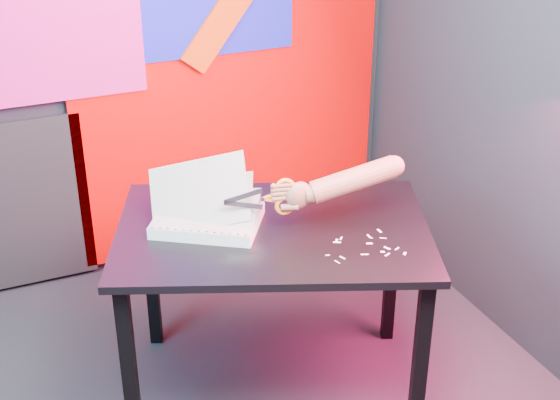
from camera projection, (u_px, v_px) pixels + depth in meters
name	position (u px, v px, depth m)	size (l,w,h in m)	color
room	(189.00, 117.00, 2.24)	(3.01, 3.01, 2.71)	black
backdrop	(111.00, 92.00, 3.63)	(2.88, 0.05, 2.08)	#CF0002
work_table	(273.00, 249.00, 2.93)	(1.36, 1.14, 0.75)	black
printout_stack	(207.00, 219.00, 2.89)	(0.47, 0.44, 0.29)	white
scissors	(280.00, 197.00, 2.81)	(0.26, 0.06, 0.15)	#9B9EA8
hand_forearm	(344.00, 182.00, 2.84)	(0.48, 0.15, 0.18)	brown
paper_clippings	(368.00, 246.00, 2.77)	(0.27, 0.20, 0.00)	beige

